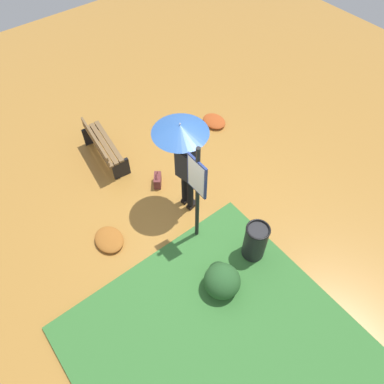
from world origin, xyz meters
name	(u,v)px	position (x,y,z in m)	size (l,w,h in m)	color
ground_plane	(193,210)	(0.00, 0.00, 0.00)	(18.00, 18.00, 0.00)	#B27A33
grass_verge	(238,373)	(-2.75, 1.32, 0.03)	(4.80, 4.00, 0.05)	#387533
person_with_umbrella	(183,147)	(0.25, 0.01, 1.55)	(0.96, 0.96, 2.04)	black
info_sign_post	(197,187)	(-0.50, 0.31, 1.44)	(0.44, 0.07, 2.30)	black
handbag	(158,180)	(0.96, 0.17, 0.13)	(0.32, 0.30, 0.37)	brown
park_bench	(102,146)	(2.26, 0.66, 0.40)	(1.40, 0.54, 0.75)	black
trash_bin	(255,242)	(-1.44, -0.23, 0.42)	(0.42, 0.42, 0.83)	black
shrub_cluster	(221,279)	(-1.55, 0.62, 0.26)	(0.67, 0.61, 0.55)	#285628
leaf_pile_near_person	(109,240)	(0.39, 1.66, 0.07)	(0.62, 0.50, 0.14)	#A86023
leaf_pile_by_bench	(214,121)	(1.68, -1.97, 0.07)	(0.60, 0.48, 0.13)	#B74C1E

